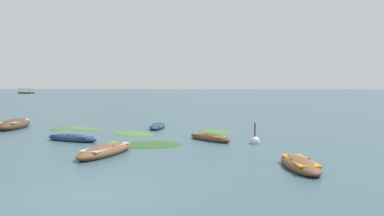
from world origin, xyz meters
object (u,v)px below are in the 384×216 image
object	(u,v)px
rowboat_0	(210,138)
rowboat_3	(300,164)
rowboat_6	(72,138)
mooring_buoy	(255,141)
rowboat_4	(15,125)
rowboat_1	(158,126)
ferry_0	(26,93)
rowboat_2	(106,151)

from	to	relation	value
rowboat_0	rowboat_3	xyz separation A→B (m)	(2.73, -7.11, 0.01)
rowboat_6	mooring_buoy	world-z (taller)	mooring_buoy
rowboat_6	mooring_buoy	bearing A→B (deg)	-5.56
rowboat_4	mooring_buoy	size ratio (longest dim) A/B	4.14
rowboat_1	rowboat_3	size ratio (longest dim) A/B	1.13
rowboat_6	mooring_buoy	size ratio (longest dim) A/B	2.81
ferry_0	mooring_buoy	xyz separation A→B (m)	(82.14, -169.34, -0.34)
rowboat_2	rowboat_4	world-z (taller)	rowboat_4
rowboat_3	rowboat_1	bearing A→B (deg)	113.98
rowboat_6	mooring_buoy	xyz separation A→B (m)	(9.00, -0.87, -0.03)
rowboat_2	mooring_buoy	xyz separation A→B (m)	(6.38, 3.26, -0.05)
rowboat_0	rowboat_2	bearing A→B (deg)	-134.10
rowboat_2	mooring_buoy	size ratio (longest dim) A/B	3.56
rowboat_0	rowboat_6	size ratio (longest dim) A/B	0.90
rowboat_4	ferry_0	world-z (taller)	ferry_0
ferry_0	mooring_buoy	distance (m)	188.21
rowboat_3	ferry_0	world-z (taller)	ferry_0
rowboat_1	rowboat_4	distance (m)	9.39
ferry_0	rowboat_3	bearing A→B (deg)	-64.73
rowboat_0	rowboat_3	distance (m)	7.62
rowboat_3	rowboat_2	bearing A→B (deg)	158.85
rowboat_0	ferry_0	distance (m)	186.26
rowboat_0	rowboat_4	distance (m)	13.99
rowboat_4	rowboat_6	bearing A→B (deg)	-47.89
rowboat_6	ferry_0	distance (m)	183.66
rowboat_3	rowboat_0	bearing A→B (deg)	111.02
rowboat_1	ferry_0	distance (m)	179.20
rowboat_2	ferry_0	bearing A→B (deg)	113.70
rowboat_2	rowboat_4	distance (m)	13.38
ferry_0	mooring_buoy	size ratio (longest dim) A/B	6.98
rowboat_3	rowboat_4	world-z (taller)	rowboat_4
rowboat_3	mooring_buoy	distance (m)	6.00
rowboat_2	rowboat_3	xyz separation A→B (m)	(7.00, -2.71, -0.02)
rowboat_2	mooring_buoy	bearing A→B (deg)	27.07
rowboat_3	rowboat_4	size ratio (longest dim) A/B	0.69
rowboat_4	rowboat_6	size ratio (longest dim) A/B	1.48
rowboat_4	rowboat_1	bearing A→B (deg)	1.37
rowboat_2	rowboat_6	distance (m)	4.89
ferry_0	mooring_buoy	world-z (taller)	ferry_0
rowboat_3	rowboat_6	size ratio (longest dim) A/B	1.02
rowboat_1	rowboat_2	world-z (taller)	rowboat_2
mooring_buoy	rowboat_6	bearing A→B (deg)	174.44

